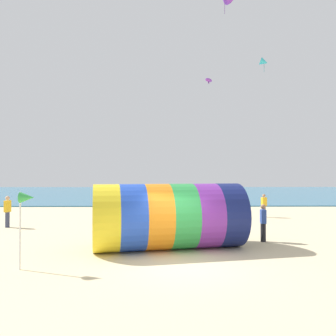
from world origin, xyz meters
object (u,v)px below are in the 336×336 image
bystander_near_water (225,204)px  bystander_mid_beach (264,205)px  kite_handler (263,222)px  beach_flag (26,201)px  bystander_far_left (7,211)px  kite_purple_parafoil (209,80)px  giant_inflatable_tube (169,216)px  kite_cyan_delta (264,62)px

bystander_near_water → bystander_mid_beach: size_ratio=1.08×
kite_handler → bystander_near_water: size_ratio=0.96×
bystander_near_water → beach_flag: size_ratio=0.70×
bystander_far_left → beach_flag: (4.53, -8.29, 1.30)m
bystander_mid_beach → bystander_far_left: bearing=-165.7°
kite_purple_parafoil → bystander_far_left: kite_purple_parafoil is taller
kite_purple_parafoil → bystander_near_water: kite_purple_parafoil is taller
bystander_near_water → bystander_far_left: 14.15m
kite_purple_parafoil → bystander_far_left: (-11.97, -2.45, -8.32)m
giant_inflatable_tube → kite_cyan_delta: kite_cyan_delta is taller
kite_purple_parafoil → bystander_mid_beach: (4.14, 1.65, -8.43)m
kite_purple_parafoil → bystander_near_water: 8.72m
kite_purple_parafoil → beach_flag: size_ratio=0.28×
kite_cyan_delta → bystander_mid_beach: 13.43m
bystander_far_left → beach_flag: beach_flag is taller
giant_inflatable_tube → bystander_mid_beach: 11.76m
bystander_near_water → bystander_mid_beach: bearing=-9.0°
kite_handler → beach_flag: (-9.01, -4.20, 1.36)m
kite_purple_parafoil → bystander_near_water: bearing=55.4°
kite_handler → bystander_far_left: 14.15m
kite_cyan_delta → kite_purple_parafoil: bearing=-129.4°
kite_cyan_delta → bystander_mid_beach: kite_cyan_delta is taller
kite_handler → giant_inflatable_tube: bearing=-162.8°
bystander_near_water → bystander_far_left: size_ratio=0.98×
kite_handler → beach_flag: size_ratio=0.68×
kite_purple_parafoil → kite_cyan_delta: (5.92, 7.19, 3.68)m
giant_inflatable_tube → bystander_near_water: bearing=67.2°
kite_handler → kite_purple_parafoil: bearing=103.5°
bystander_far_left → kite_cyan_delta: bearing=28.3°
bystander_far_left → beach_flag: bearing=-61.3°
giant_inflatable_tube → beach_flag: (-4.70, -2.86, 0.89)m
kite_handler → kite_cyan_delta: bearing=72.4°
kite_purple_parafoil → beach_flag: (-7.44, -10.74, -7.03)m
bystander_near_water → beach_flag: beach_flag is taller
kite_handler → bystander_near_water: (-0.14, 8.62, 0.04)m
kite_purple_parafoil → bystander_mid_beach: kite_purple_parafoil is taller
kite_cyan_delta → beach_flag: (-13.36, -17.94, -10.71)m
bystander_near_water → bystander_mid_beach: bystander_near_water is taller
giant_inflatable_tube → bystander_mid_beach: giant_inflatable_tube is taller
kite_cyan_delta → bystander_far_left: (-17.89, -9.65, -12.00)m
kite_cyan_delta → bystander_near_water: 13.82m
kite_cyan_delta → bystander_near_water: (-4.48, -5.12, -12.03)m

